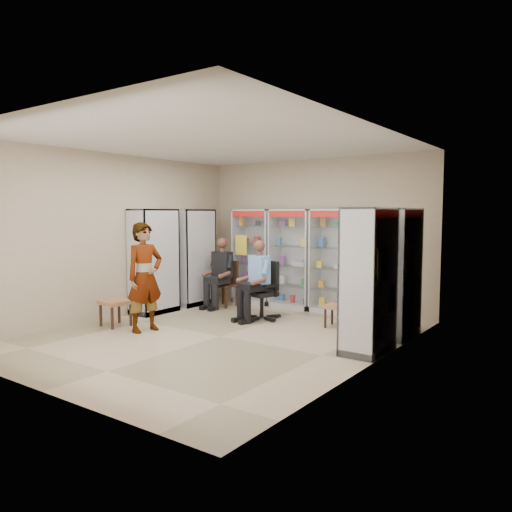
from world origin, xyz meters
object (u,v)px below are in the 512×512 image
Objects in this scene: cabinet_back_right at (335,261)px; cabinet_right_near at (369,281)px; cabinet_back_mid at (293,259)px; office_chair at (262,290)px; cabinet_back_left at (255,256)px; pink_trunk at (365,316)px; cabinet_right_far at (397,273)px; woven_stool_b at (116,313)px; seated_shopkeeper at (260,283)px; wooden_chair at (224,284)px; cabinet_left_far at (193,257)px; woven_stool_a at (337,316)px; standing_man at (145,277)px; cabinet_left_near at (154,261)px.

cabinet_right_near is at bearing -53.84° from cabinet_back_right.
cabinet_back_mid is 1.89× the size of office_chair.
cabinet_back_right is 1.89× the size of office_chair.
pink_trunk is at bearing -19.56° from cabinet_back_left.
cabinet_right_near reaches higher than office_chair.
cabinet_back_right is 1.98m from cabinet_right_far.
cabinet_back_right is 4.47× the size of woven_stool_b.
cabinet_back_mid is at bearing 112.88° from seated_shopkeeper.
pink_trunk is (3.23, -0.33, -0.23)m from wooden_chair.
woven_stool_b is (-1.55, -3.22, -0.78)m from cabinet_back_mid.
wooden_chair is 0.89× the size of office_chair.
cabinet_back_right and cabinet_left_far have the same top height.
woven_stool_a is (2.50, -1.09, -0.81)m from cabinet_back_left.
cabinet_right_near reaches higher than wooden_chair.
cabinet_back_left is 4.01× the size of pink_trunk.
office_chair is (-0.79, -1.32, -0.47)m from cabinet_back_right.
cabinet_back_right is at bearing 0.00° from cabinet_back_mid.
woven_stool_b is at bearing 116.89° from cabinet_right_far.
cabinet_back_left is 3.25m from pink_trunk.
cabinet_left_far is (-4.46, 0.20, 0.00)m from cabinet_right_far.
standing_man is (-2.90, -2.11, 0.65)m from pink_trunk.
pink_trunk is (1.87, 0.27, -0.29)m from office_chair.
cabinet_left_far reaches higher than office_chair.
cabinet_back_mid reaches higher than seated_shopkeeper.
seated_shopkeeper reaches higher than woven_stool_a.
office_chair is 0.15m from seated_shopkeeper.
woven_stool_b is at bearing -145.52° from woven_stool_a.
cabinet_left_near is 1.56m from wooden_chair.
cabinet_right_far is at bearing -6.04° from wooden_chair.
cabinet_left_far is at bearing -161.81° from cabinet_back_right.
office_chair is 2.37× the size of woven_stool_b.
standing_man is at bearing 41.64° from cabinet_left_near.
standing_man is (-0.87, -3.17, -0.11)m from cabinet_back_mid.
cabinet_back_left is 4.47× the size of woven_stool_b.
seated_shopkeeper is 2.71× the size of pink_trunk.
cabinet_left_far is at bearing 180.00° from cabinet_left_near.
cabinet_left_near is at bearing -164.74° from woven_stool_a.
cabinet_back_left and cabinet_left_far have the same top height.
cabinet_left_near reaches higher than woven_stool_a.
cabinet_back_mid and cabinet_left_far have the same top height.
seated_shopkeeper is (0.16, -1.37, -0.33)m from cabinet_back_mid.
standing_man is (-1.82, -3.17, -0.11)m from cabinet_back_right.
seated_shopkeeper is at bearing 70.55° from cabinet_right_near.
cabinet_left_far reaches higher than standing_man.
seated_shopkeeper is at bearing -20.62° from standing_man.
cabinet_back_right is 4.15m from woven_stool_b.
cabinet_back_right is at bearing -20.73° from standing_man.
cabinet_left_far is (-4.46, 1.30, 0.00)m from cabinet_right_near.
cabinet_right_near is 4.32m from woven_stool_b.
seated_shopkeeper is at bearing -83.50° from cabinet_back_mid.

